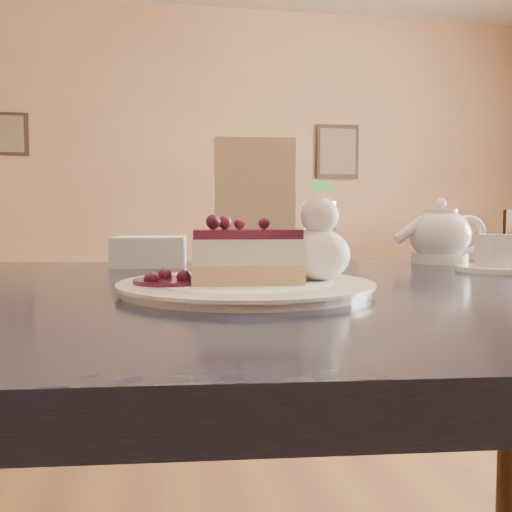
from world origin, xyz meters
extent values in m
cube|color=tan|center=(0.00, 5.00, 1.50)|extent=(8.00, 0.02, 3.00)
cube|color=black|center=(-1.50, 4.97, 1.70)|extent=(0.50, 0.03, 0.40)
cube|color=black|center=(1.80, 4.97, 1.60)|extent=(0.45, 0.03, 0.55)
cube|color=black|center=(0.03, -0.02, 0.81)|extent=(1.41, 1.00, 0.04)
cylinder|color=black|center=(0.66, 0.30, 0.39)|extent=(0.06, 0.06, 0.79)
cylinder|color=white|center=(0.03, -0.08, 0.84)|extent=(0.31, 0.31, 0.01)
cube|color=tan|center=(0.03, -0.08, 0.86)|extent=(0.14, 0.11, 0.02)
cube|color=beige|center=(0.03, -0.08, 0.88)|extent=(0.14, 0.10, 0.03)
cube|color=black|center=(0.03, -0.08, 0.91)|extent=(0.14, 0.10, 0.01)
ellipsoid|color=white|center=(0.12, -0.08, 0.88)|extent=(0.08, 0.08, 0.07)
cylinder|color=black|center=(-0.07, -0.08, 0.85)|extent=(0.09, 0.09, 0.01)
cylinder|color=white|center=(0.50, 0.12, 0.84)|extent=(0.13, 0.13, 0.01)
cylinder|color=white|center=(0.50, 0.12, 0.87)|extent=(0.07, 0.07, 0.06)
ellipsoid|color=white|center=(0.48, 0.29, 0.88)|extent=(0.12, 0.12, 0.10)
cylinder|color=white|center=(0.48, 0.29, 0.94)|extent=(0.07, 0.07, 0.01)
cylinder|color=white|center=(0.40, 0.29, 0.88)|extent=(0.07, 0.02, 0.06)
cube|color=beige|center=(0.11, 0.31, 0.95)|extent=(0.16, 0.05, 0.24)
cylinder|color=white|center=(0.23, 0.29, 0.88)|extent=(0.06, 0.06, 0.09)
cylinder|color=silver|center=(0.23, 0.29, 0.94)|extent=(0.07, 0.07, 0.03)
cube|color=white|center=(-0.09, 0.33, 0.86)|extent=(0.14, 0.14, 0.06)
cylinder|color=black|center=(2.49, 3.26, 0.38)|extent=(0.05, 0.05, 0.75)
camera|label=1|loc=(-0.08, -0.78, 0.93)|focal=40.00mm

